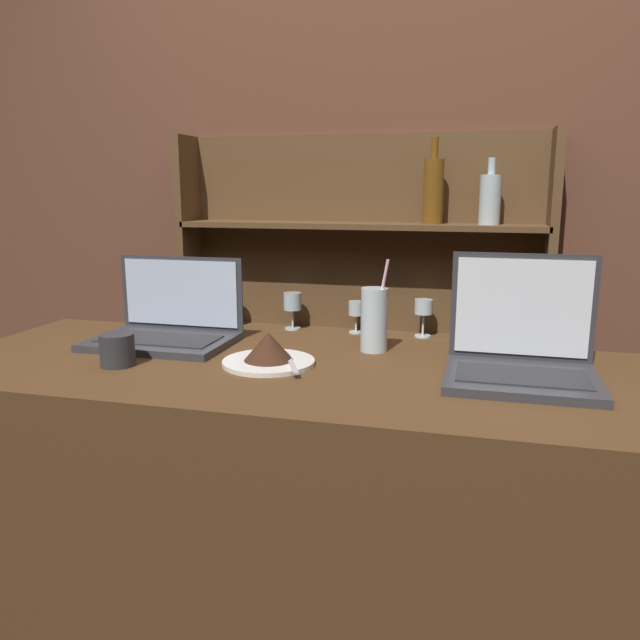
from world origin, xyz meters
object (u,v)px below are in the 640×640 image
laptop_far (522,352)px  laptop_near (168,325)px  coffee_cup (117,350)px  cake_plate (269,352)px  water_glass (374,320)px

laptop_far → laptop_near: bearing=173.9°
laptop_near → coffee_cup: size_ratio=4.57×
laptop_far → cake_plate: laptop_far is taller
laptop_near → water_glass: 0.52m
laptop_near → laptop_far: bearing=-6.1°
cake_plate → coffee_cup: size_ratio=2.73×
cake_plate → coffee_cup: (-0.32, -0.09, 0.01)m
water_glass → coffee_cup: size_ratio=2.95×
laptop_far → coffee_cup: size_ratio=3.99×
laptop_near → cake_plate: 0.34m
cake_plate → water_glass: 0.27m
cake_plate → water_glass: water_glass is taller
laptop_near → water_glass: water_glass is taller
laptop_far → cake_plate: bearing=-175.5°
laptop_near → laptop_far: size_ratio=1.15×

